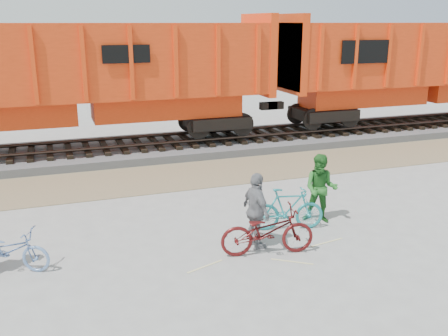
{
  "coord_description": "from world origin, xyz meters",
  "views": [
    {
      "loc": [
        -3.71,
        -9.74,
        4.87
      ],
      "look_at": [
        0.22,
        1.5,
        1.38
      ],
      "focal_mm": 40.0,
      "sensor_mm": 36.0,
      "label": 1
    }
  ],
  "objects_px": {
    "hopper_car_center": "(82,76)",
    "bicycle_blue": "(9,250)",
    "hopper_car_right": "(423,65)",
    "bicycle_maroon": "(267,231)",
    "person_woman": "(256,211)",
    "bicycle_teal": "(288,209)",
    "person_man": "(321,189)"
  },
  "relations": [
    {
      "from": "hopper_car_center",
      "to": "bicycle_maroon",
      "type": "height_order",
      "value": "hopper_car_center"
    },
    {
      "from": "bicycle_blue",
      "to": "person_woman",
      "type": "bearing_deg",
      "value": -72.79
    },
    {
      "from": "person_woman",
      "to": "bicycle_maroon",
      "type": "bearing_deg",
      "value": -172.59
    },
    {
      "from": "hopper_car_center",
      "to": "hopper_car_right",
      "type": "height_order",
      "value": "same"
    },
    {
      "from": "hopper_car_right",
      "to": "bicycle_maroon",
      "type": "bearing_deg",
      "value": -141.06
    },
    {
      "from": "hopper_car_right",
      "to": "person_woman",
      "type": "height_order",
      "value": "hopper_car_right"
    },
    {
      "from": "bicycle_blue",
      "to": "person_man",
      "type": "bearing_deg",
      "value": -63.91
    },
    {
      "from": "hopper_car_right",
      "to": "bicycle_blue",
      "type": "relative_size",
      "value": 8.25
    },
    {
      "from": "hopper_car_center",
      "to": "hopper_car_right",
      "type": "distance_m",
      "value": 15.0
    },
    {
      "from": "bicycle_blue",
      "to": "person_man",
      "type": "xyz_separation_m",
      "value": [
        7.25,
        0.23,
        0.43
      ]
    },
    {
      "from": "hopper_car_right",
      "to": "bicycle_maroon",
      "type": "relative_size",
      "value": 6.85
    },
    {
      "from": "bicycle_blue",
      "to": "person_woman",
      "type": "height_order",
      "value": "person_woman"
    },
    {
      "from": "person_man",
      "to": "hopper_car_center",
      "type": "bearing_deg",
      "value": 156.66
    },
    {
      "from": "bicycle_teal",
      "to": "hopper_car_right",
      "type": "bearing_deg",
      "value": -38.55
    },
    {
      "from": "hopper_car_center",
      "to": "person_woman",
      "type": "height_order",
      "value": "hopper_car_center"
    },
    {
      "from": "hopper_car_center",
      "to": "person_man",
      "type": "height_order",
      "value": "hopper_car_center"
    },
    {
      "from": "hopper_car_center",
      "to": "bicycle_blue",
      "type": "xyz_separation_m",
      "value": [
        -2.21,
        -8.64,
        -2.56
      ]
    },
    {
      "from": "bicycle_teal",
      "to": "person_woman",
      "type": "relative_size",
      "value": 1.01
    },
    {
      "from": "hopper_car_center",
      "to": "bicycle_teal",
      "type": "bearing_deg",
      "value": -64.87
    },
    {
      "from": "hopper_car_right",
      "to": "bicycle_teal",
      "type": "bearing_deg",
      "value": -141.86
    },
    {
      "from": "hopper_car_center",
      "to": "bicycle_blue",
      "type": "height_order",
      "value": "hopper_car_center"
    },
    {
      "from": "bicycle_maroon",
      "to": "person_man",
      "type": "distance_m",
      "value": 2.4
    },
    {
      "from": "hopper_car_center",
      "to": "person_man",
      "type": "bearing_deg",
      "value": -59.07
    },
    {
      "from": "bicycle_blue",
      "to": "bicycle_teal",
      "type": "distance_m",
      "value": 6.25
    },
    {
      "from": "bicycle_maroon",
      "to": "person_woman",
      "type": "height_order",
      "value": "person_woman"
    },
    {
      "from": "hopper_car_right",
      "to": "bicycle_teal",
      "type": "height_order",
      "value": "hopper_car_right"
    },
    {
      "from": "bicycle_maroon",
      "to": "person_man",
      "type": "bearing_deg",
      "value": -47.66
    },
    {
      "from": "bicycle_teal",
      "to": "hopper_car_center",
      "type": "bearing_deg",
      "value": 38.44
    },
    {
      "from": "hopper_car_right",
      "to": "bicycle_maroon",
      "type": "xyz_separation_m",
      "value": [
        -11.97,
        -9.67,
        -2.47
      ]
    },
    {
      "from": "bicycle_blue",
      "to": "hopper_car_center",
      "type": "bearing_deg",
      "value": 9.93
    },
    {
      "from": "bicycle_blue",
      "to": "bicycle_maroon",
      "type": "distance_m",
      "value": 5.34
    },
    {
      "from": "bicycle_teal",
      "to": "person_woman",
      "type": "xyz_separation_m",
      "value": [
        -1.11,
        -0.67,
        0.34
      ]
    }
  ]
}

